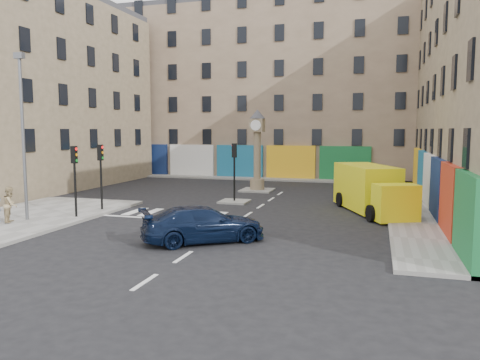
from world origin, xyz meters
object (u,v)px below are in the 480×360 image
at_px(yellow_van, 371,189).
at_px(pedestrian_tan, 10,205).
at_px(clock_pillar, 257,145).
at_px(traffic_light_island, 234,163).
at_px(navy_sedan, 203,224).
at_px(traffic_light_left_far, 101,166).
at_px(traffic_light_left_near, 75,170).
at_px(lamp_post, 23,128).

relative_size(yellow_van, pedestrian_tan, 4.28).
height_order(clock_pillar, yellow_van, clock_pillar).
relative_size(traffic_light_island, navy_sedan, 0.71).
bearing_deg(clock_pillar, pedestrian_tan, -117.88).
xyz_separation_m(yellow_van, pedestrian_tan, (-16.96, -8.80, -0.28)).
height_order(traffic_light_left_far, navy_sedan, traffic_light_left_far).
height_order(traffic_light_left_near, traffic_light_left_far, same).
xyz_separation_m(traffic_light_left_far, traffic_light_island, (6.30, 5.40, -0.03)).
bearing_deg(traffic_light_left_near, yellow_van, 24.04).
bearing_deg(lamp_post, traffic_light_left_near, 36.38).
distance_m(traffic_light_island, navy_sedan, 10.86).
distance_m(traffic_light_left_near, pedestrian_tan, 3.47).
bearing_deg(lamp_post, traffic_light_island, 48.29).
distance_m(traffic_light_left_far, pedestrian_tan, 5.32).
distance_m(traffic_light_island, lamp_post, 12.52).
bearing_deg(traffic_light_left_near, navy_sedan, -18.52).
distance_m(traffic_light_left_far, clock_pillar, 13.05).
distance_m(traffic_light_left_near, lamp_post, 3.21).
height_order(traffic_light_left_near, pedestrian_tan, traffic_light_left_near).
distance_m(lamp_post, pedestrian_tan, 3.86).
distance_m(navy_sedan, yellow_van, 11.46).
bearing_deg(traffic_light_left_near, traffic_light_island, 51.07).
bearing_deg(navy_sedan, lamp_post, 46.14).
bearing_deg(navy_sedan, traffic_light_island, -26.23).
bearing_deg(yellow_van, clock_pillar, 116.90).
xyz_separation_m(traffic_light_island, yellow_van, (8.50, -1.20, -1.28)).
relative_size(traffic_light_left_far, navy_sedan, 0.71).
height_order(lamp_post, clock_pillar, lamp_post).
height_order(lamp_post, navy_sedan, lamp_post).
distance_m(traffic_light_island, clock_pillar, 6.07).
relative_size(lamp_post, pedestrian_tan, 4.74).
height_order(traffic_light_left_near, yellow_van, traffic_light_left_near).
relative_size(traffic_light_left_far, traffic_light_island, 1.00).
xyz_separation_m(navy_sedan, pedestrian_tan, (-10.33, 0.54, 0.27)).
xyz_separation_m(lamp_post, navy_sedan, (10.07, -1.34, -4.04)).
relative_size(clock_pillar, navy_sedan, 1.18).
bearing_deg(pedestrian_tan, clock_pillar, -53.64).
height_order(traffic_light_left_near, lamp_post, lamp_post).
height_order(navy_sedan, yellow_van, yellow_van).
relative_size(traffic_light_left_near, yellow_van, 0.49).
height_order(clock_pillar, pedestrian_tan, clock_pillar).
distance_m(traffic_light_left_far, yellow_van, 15.44).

